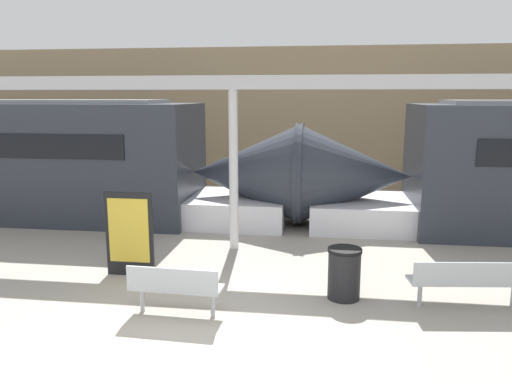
% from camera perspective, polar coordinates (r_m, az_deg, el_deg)
% --- Properties ---
extents(ground_plane, '(60.00, 60.00, 0.00)m').
position_cam_1_polar(ground_plane, '(7.16, -8.10, -16.62)').
color(ground_plane, '#A8A093').
extents(station_wall, '(56.00, 0.20, 5.00)m').
position_cam_1_polar(station_wall, '(18.18, 2.14, 8.42)').
color(station_wall, '#9E8460').
rests_on(station_wall, ground_plane).
extents(bench_near, '(1.43, 0.50, 0.81)m').
position_cam_1_polar(bench_near, '(7.74, -9.26, -10.52)').
color(bench_near, '#ADB2B7').
rests_on(bench_near, ground_plane).
extents(bench_far, '(1.88, 0.66, 0.81)m').
position_cam_1_polar(bench_far, '(8.56, 23.25, -9.12)').
color(bench_far, '#ADB2B7').
rests_on(bench_far, ground_plane).
extents(trash_bin, '(0.56, 0.56, 0.86)m').
position_cam_1_polar(trash_bin, '(8.43, 10.05, -9.13)').
color(trash_bin, black).
rests_on(trash_bin, ground_plane).
extents(poster_board, '(0.90, 0.07, 1.58)m').
position_cam_1_polar(poster_board, '(9.51, -14.27, -4.65)').
color(poster_board, black).
rests_on(poster_board, ground_plane).
extents(support_column_near, '(0.20, 0.20, 3.43)m').
position_cam_1_polar(support_column_near, '(10.69, -2.58, 2.40)').
color(support_column_near, silver).
rests_on(support_column_near, ground_plane).
extents(canopy_beam, '(28.00, 0.60, 0.28)m').
position_cam_1_polar(canopy_beam, '(10.58, -2.67, 12.38)').
color(canopy_beam, '#B7B7BC').
rests_on(canopy_beam, support_column_near).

